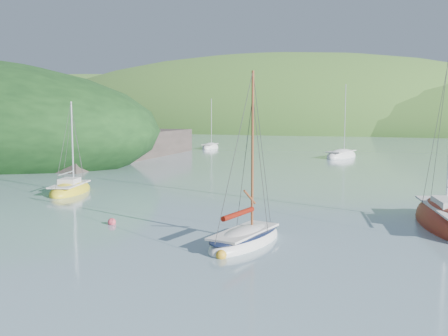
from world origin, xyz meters
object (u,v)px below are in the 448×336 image
at_px(daysailer_white, 245,239).
at_px(distant_sloop_c, 210,148).
at_px(distant_sloop_a, 341,156).
at_px(sailboat_yellow, 70,190).

xyz_separation_m(daysailer_white, distant_sloop_c, (-31.09, 55.99, -0.04)).
bearing_deg(distant_sloop_a, distant_sloop_c, 171.68).
distance_m(daysailer_white, sailboat_yellow, 19.48).
distance_m(daysailer_white, distant_sloop_a, 48.13).
bearing_deg(distant_sloop_a, daysailer_white, -71.97).
height_order(sailboat_yellow, distant_sloop_c, distant_sloop_c).
bearing_deg(daysailer_white, distant_sloop_a, 102.66).
height_order(daysailer_white, distant_sloop_c, distant_sloop_c).
bearing_deg(distant_sloop_c, daysailer_white, -73.23).
bearing_deg(sailboat_yellow, distant_sloop_a, 52.99).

